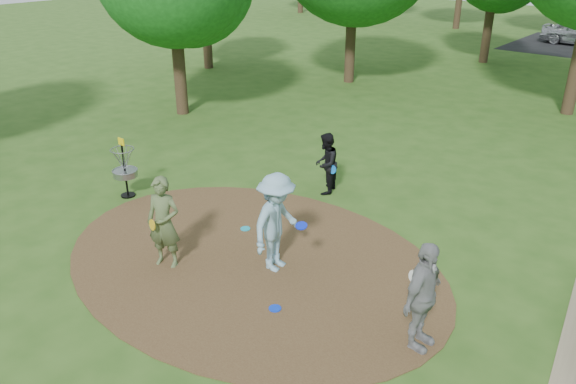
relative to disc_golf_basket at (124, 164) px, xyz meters
The scene contains 10 objects.
ground 4.59m from the disc_golf_basket, ahead, with size 100.00×100.00×0.00m, color #2D5119.
dirt_clearing 4.59m from the disc_golf_basket, ahead, with size 8.40×8.40×0.02m, color #47301C.
player_observer_with_disc 3.64m from the disc_golf_basket, 23.70° to the right, with size 0.81×0.68×1.88m.
player_throwing_with_disc 5.10m from the disc_golf_basket, ahead, with size 1.22×1.38×2.01m.
player_walking_with_disc 5.00m from the disc_golf_basket, 42.04° to the left, with size 0.82×0.92×1.58m.
player_waiting_with_disc 8.35m from the disc_golf_basket, ahead, with size 0.54×1.10×1.87m.
disc_ground_cyan 3.67m from the disc_golf_basket, ahead, with size 0.22×0.22×0.02m, color #18A6C3.
disc_ground_blue 6.15m from the disc_golf_basket, 11.71° to the right, with size 0.22×0.22×0.02m, color #0C34DC.
disc_ground_red 3.79m from the disc_golf_basket, 28.56° to the left, with size 0.22×0.22×0.02m, color #CB4A14.
disc_golf_basket is the anchor object (origin of this frame).
Camera 1 is at (6.79, -7.05, 6.00)m, focal length 35.00 mm.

